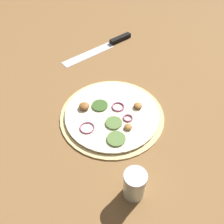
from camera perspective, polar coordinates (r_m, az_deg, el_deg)
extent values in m
plane|color=brown|center=(0.79, 0.00, -0.92)|extent=(3.00, 3.00, 0.00)
cylinder|color=#D6B77A|center=(0.79, 0.00, -0.71)|extent=(0.31, 0.31, 0.01)
cylinder|color=#EFE5C1|center=(0.78, 0.00, -0.39)|extent=(0.28, 0.28, 0.00)
ellipsoid|color=brown|center=(0.80, -6.08, 1.28)|extent=(0.03, 0.03, 0.02)
torus|color=#934266|center=(0.80, 1.33, 1.14)|extent=(0.04, 0.04, 0.00)
torus|color=#934266|center=(0.77, 3.48, -1.33)|extent=(0.03, 0.03, 0.00)
cylinder|color=#567538|center=(0.75, 0.39, -2.38)|extent=(0.05, 0.05, 0.01)
ellipsoid|color=#996633|center=(0.74, 3.36, -3.37)|extent=(0.02, 0.02, 0.01)
ellipsoid|color=#996633|center=(0.80, 5.66, 1.36)|extent=(0.03, 0.03, 0.01)
cylinder|color=#385B23|center=(0.80, -2.67, 1.42)|extent=(0.05, 0.05, 0.00)
cylinder|color=#567538|center=(0.72, 0.92, -5.84)|extent=(0.05, 0.05, 0.01)
torus|color=#A34C70|center=(0.75, -5.43, -3.44)|extent=(0.04, 0.04, 0.00)
cube|color=silver|center=(1.03, -5.15, 12.40)|extent=(0.22, 0.04, 0.00)
cube|color=black|center=(1.10, 1.82, 15.68)|extent=(0.10, 0.02, 0.02)
cylinder|color=silver|center=(0.63, 4.86, -15.75)|extent=(0.05, 0.05, 0.07)
cylinder|color=#B2B2B7|center=(0.59, 5.13, -13.91)|extent=(0.05, 0.05, 0.01)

